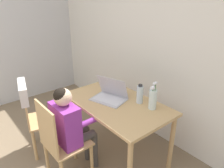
# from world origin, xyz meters

# --- Properties ---
(wall_back) EXTENTS (6.40, 0.05, 2.50)m
(wall_back) POSITION_xyz_m (0.00, 2.23, 1.25)
(wall_back) COLOR white
(wall_back) RESTS_ON ground_plane
(dining_table) EXTENTS (1.19, 0.71, 0.71)m
(dining_table) POSITION_xyz_m (-0.02, 1.52, 0.62)
(dining_table) COLOR tan
(dining_table) RESTS_ON ground_plane
(chair_occupied) EXTENTS (0.41, 0.41, 0.90)m
(chair_occupied) POSITION_xyz_m (-0.09, 0.85, 0.46)
(chair_occupied) COLOR tan
(chair_occupied) RESTS_ON ground_plane
(chair_spare) EXTENTS (0.50, 0.52, 0.91)m
(chair_spare) POSITION_xyz_m (-0.68, 0.81, 0.61)
(chair_spare) COLOR tan
(chair_spare) RESTS_ON ground_plane
(person_seated) EXTENTS (0.34, 0.43, 1.02)m
(person_seated) POSITION_xyz_m (-0.09, 0.97, 0.63)
(person_seated) COLOR purple
(person_seated) RESTS_ON ground_plane
(laptop) EXTENTS (0.43, 0.36, 0.25)m
(laptop) POSITION_xyz_m (-0.13, 1.51, 0.76)
(laptop) COLOR #B2B2B7
(laptop) RESTS_ON dining_table
(flower_vase) EXTENTS (0.08, 0.08, 0.31)m
(flower_vase) POSITION_xyz_m (0.32, 1.71, 0.83)
(flower_vase) COLOR silver
(flower_vase) RESTS_ON dining_table
(water_bottle) EXTENTS (0.07, 0.07, 0.22)m
(water_bottle) POSITION_xyz_m (0.14, 1.70, 0.81)
(water_bottle) COLOR silver
(water_bottle) RESTS_ON dining_table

